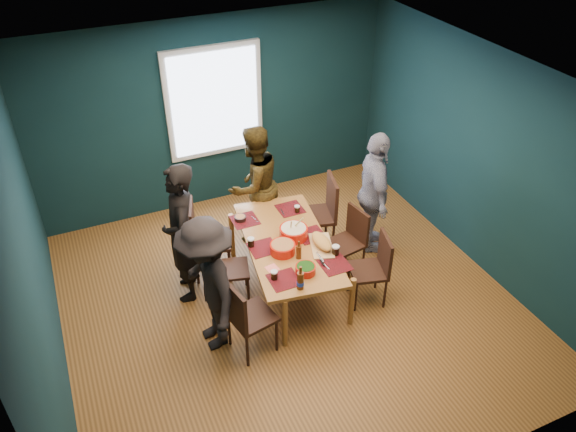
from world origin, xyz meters
The scene contains 26 objects.
room centered at (0.00, 0.27, 1.37)m, with size 5.01×5.01×2.71m.
dining_table centered at (0.10, 0.25, 0.63)m, with size 1.18×1.94×0.69m.
chair_left_far centered at (-0.72, 0.91, 0.59)m, with size 0.58×0.58×1.02m.
chair_left_mid centered at (-0.63, 0.38, 0.50)m, with size 0.47×0.47×0.85m.
chair_left_near centered at (-0.72, -0.50, 0.55)m, with size 0.50×0.50×0.94m.
chair_right_far centered at (0.85, 0.81, 0.60)m, with size 0.56×0.56×1.03m.
chair_right_mid centered at (0.96, 0.26, 0.50)m, with size 0.45×0.45×0.86m.
chair_right_near centered at (0.94, -0.34, 0.52)m, with size 0.49×0.49×0.89m.
person_far_left centered at (-1.02, 0.66, 0.86)m, with size 0.63×0.41×1.73m, color black.
person_back centered at (0.13, 1.38, 0.81)m, with size 0.79×0.61×1.62m, color black.
person_right centered at (1.42, 0.54, 0.83)m, with size 0.97×0.41×1.66m, color silver.
person_near_left centered at (-0.99, -0.21, 0.80)m, with size 1.03×0.59×1.59m, color black.
bowl_salad centered at (-0.03, 0.09, 0.76)m, with size 0.29×0.29×0.12m.
bowl_dumpling centered at (0.20, 0.30, 0.77)m, with size 0.33×0.33×0.31m.
bowl_herbs centered at (0.05, -0.33, 0.75)m, with size 0.22×0.22×0.10m.
cutting_board centered at (0.41, 0.00, 0.75)m, with size 0.37×0.61×0.13m.
small_bowl centered at (-0.25, 0.87, 0.73)m, with size 0.14×0.14×0.06m.
beer_bottle_a centered at (-0.10, -0.53, 0.80)m, with size 0.08×0.08×0.29m.
beer_bottle_b centered at (0.09, -0.07, 0.78)m, with size 0.06×0.06×0.23m.
cola_glass_a centered at (-0.29, -0.29, 0.75)m, with size 0.08×0.08×0.11m.
cola_glass_b centered at (0.49, -0.18, 0.76)m, with size 0.08×0.08×0.12m.
cola_glass_c centered at (0.45, 0.74, 0.75)m, with size 0.07×0.07×0.09m.
cola_glass_d centered at (-0.31, 0.34, 0.76)m, with size 0.08×0.08×0.11m.
napkin_a centered at (0.48, 0.31, 0.70)m, with size 0.13×0.13×0.00m, color #FF766B.
napkin_b centered at (-0.25, -0.12, 0.70)m, with size 0.13×0.13×0.00m, color #FF766B.
napkin_c centered at (0.47, -0.41, 0.70)m, with size 0.14×0.14×0.00m, color #FF766B.
Camera 1 is at (-1.98, -4.43, 4.64)m, focal length 35.00 mm.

